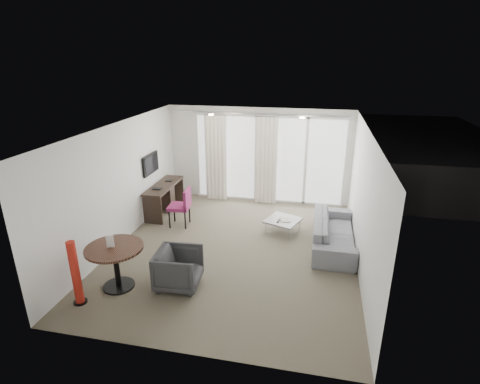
% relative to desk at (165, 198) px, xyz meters
% --- Properties ---
extents(floor, '(5.00, 6.00, 0.00)m').
position_rel_desk_xyz_m(floor, '(2.23, -1.62, -0.38)').
color(floor, brown).
rests_on(floor, ground).
extents(ceiling, '(5.00, 6.00, 0.00)m').
position_rel_desk_xyz_m(ceiling, '(2.23, -1.62, 2.22)').
color(ceiling, white).
rests_on(ceiling, ground).
extents(wall_left, '(0.00, 6.00, 2.60)m').
position_rel_desk_xyz_m(wall_left, '(-0.27, -1.62, 0.92)').
color(wall_left, silver).
rests_on(wall_left, ground).
extents(wall_right, '(0.00, 6.00, 2.60)m').
position_rel_desk_xyz_m(wall_right, '(4.73, -1.62, 0.92)').
color(wall_right, silver).
rests_on(wall_right, ground).
extents(wall_front, '(5.00, 0.00, 2.60)m').
position_rel_desk_xyz_m(wall_front, '(2.23, -4.62, 0.92)').
color(wall_front, silver).
rests_on(wall_front, ground).
extents(window_panel, '(4.00, 0.02, 2.38)m').
position_rel_desk_xyz_m(window_panel, '(2.53, 1.36, 0.82)').
color(window_panel, white).
rests_on(window_panel, ground).
extents(window_frame, '(4.10, 0.06, 2.44)m').
position_rel_desk_xyz_m(window_frame, '(2.53, 1.35, 0.82)').
color(window_frame, white).
rests_on(window_frame, ground).
extents(curtain_left, '(0.60, 0.20, 2.38)m').
position_rel_desk_xyz_m(curtain_left, '(1.08, 1.20, 0.82)').
color(curtain_left, silver).
rests_on(curtain_left, ground).
extents(curtain_right, '(0.60, 0.20, 2.38)m').
position_rel_desk_xyz_m(curtain_right, '(2.48, 1.20, 0.82)').
color(curtain_right, silver).
rests_on(curtain_right, ground).
extents(curtain_track, '(4.80, 0.04, 0.04)m').
position_rel_desk_xyz_m(curtain_track, '(2.23, 1.20, 2.07)').
color(curtain_track, '#B2B2B7').
rests_on(curtain_track, ceiling).
extents(downlight_a, '(0.12, 0.12, 0.02)m').
position_rel_desk_xyz_m(downlight_a, '(1.33, -0.02, 2.21)').
color(downlight_a, '#FFE0B2').
rests_on(downlight_a, ceiling).
extents(downlight_b, '(0.12, 0.12, 0.02)m').
position_rel_desk_xyz_m(downlight_b, '(3.43, -0.02, 2.21)').
color(downlight_b, '#FFE0B2').
rests_on(downlight_b, ceiling).
extents(desk, '(0.50, 1.61, 0.75)m').
position_rel_desk_xyz_m(desk, '(0.00, 0.00, 0.00)').
color(desk, black).
rests_on(desk, floor).
extents(tv, '(0.05, 0.80, 0.50)m').
position_rel_desk_xyz_m(tv, '(-0.23, -0.17, 0.97)').
color(tv, black).
rests_on(tv, wall_left).
extents(desk_chair, '(0.55, 0.52, 0.94)m').
position_rel_desk_xyz_m(desk_chair, '(0.67, -0.69, 0.09)').
color(desk_chair, '#801F50').
rests_on(desk_chair, floor).
extents(round_table, '(1.21, 1.21, 0.80)m').
position_rel_desk_xyz_m(round_table, '(0.50, -3.34, 0.02)').
color(round_table, '#392015').
rests_on(round_table, floor).
extents(menu_card, '(0.12, 0.06, 0.23)m').
position_rel_desk_xyz_m(menu_card, '(0.45, -3.35, 0.34)').
color(menu_card, white).
rests_on(menu_card, round_table).
extents(red_lamp, '(0.26, 0.26, 1.14)m').
position_rel_desk_xyz_m(red_lamp, '(0.09, -3.90, 0.19)').
color(red_lamp, '#AA2115').
rests_on(red_lamp, floor).
extents(tub_armchair, '(0.82, 0.80, 0.70)m').
position_rel_desk_xyz_m(tub_armchair, '(1.55, -3.09, -0.02)').
color(tub_armchair, '#2F2F31').
rests_on(tub_armchair, floor).
extents(coffee_table, '(0.91, 0.91, 0.32)m').
position_rel_desk_xyz_m(coffee_table, '(3.15, -0.55, -0.22)').
color(coffee_table, gray).
rests_on(coffee_table, floor).
extents(remote, '(0.08, 0.18, 0.02)m').
position_rel_desk_xyz_m(remote, '(3.06, -0.67, -0.02)').
color(remote, black).
rests_on(remote, coffee_table).
extents(magazine, '(0.31, 0.36, 0.02)m').
position_rel_desk_xyz_m(magazine, '(3.20, -0.57, -0.02)').
color(magazine, gray).
rests_on(magazine, coffee_table).
extents(sofa, '(0.86, 2.20, 0.64)m').
position_rel_desk_xyz_m(sofa, '(4.28, -0.97, -0.06)').
color(sofa, slate).
rests_on(sofa, floor).
extents(terrace_slab, '(5.60, 3.00, 0.12)m').
position_rel_desk_xyz_m(terrace_slab, '(2.53, 2.88, -0.44)').
color(terrace_slab, '#4D4D50').
rests_on(terrace_slab, ground).
extents(rattan_chair_a, '(0.61, 0.61, 0.89)m').
position_rel_desk_xyz_m(rattan_chair_a, '(3.29, 2.63, 0.07)').
color(rattan_chair_a, brown).
rests_on(rattan_chair_a, terrace_slab).
extents(rattan_chair_b, '(0.70, 0.70, 0.79)m').
position_rel_desk_xyz_m(rattan_chair_b, '(3.68, 3.51, 0.02)').
color(rattan_chair_b, brown).
rests_on(rattan_chair_b, terrace_slab).
extents(rattan_table, '(0.73, 0.73, 0.56)m').
position_rel_desk_xyz_m(rattan_table, '(3.41, 2.21, -0.10)').
color(rattan_table, brown).
rests_on(rattan_table, terrace_slab).
extents(balustrade, '(5.50, 0.06, 1.05)m').
position_rel_desk_xyz_m(balustrade, '(2.53, 4.33, 0.12)').
color(balustrade, '#B2B2B7').
rests_on(balustrade, terrace_slab).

